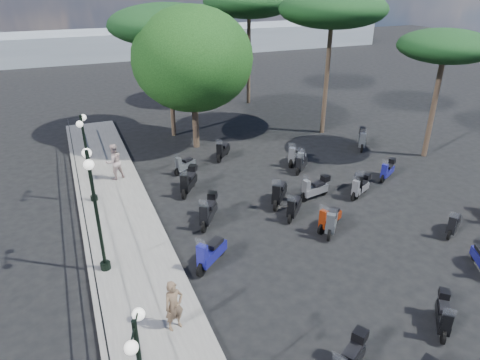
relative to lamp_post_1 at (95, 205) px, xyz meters
name	(u,v)px	position (x,y,z in m)	size (l,w,h in m)	color
ground	(313,244)	(7.41, -1.25, -2.62)	(120.00, 120.00, 0.00)	black
sidewalk	(125,238)	(0.91, 1.75, -2.54)	(3.00, 30.00, 0.15)	slate
railing	(87,230)	(-0.39, 1.55, -1.72)	(0.04, 26.04, 1.10)	black
lamp_post_1	(95,205)	(0.00, 0.00, 0.00)	(0.35, 1.27, 4.32)	black
lamp_post_2	(87,154)	(0.13, 5.24, -0.23)	(0.47, 1.13, 3.91)	black
woman	(174,306)	(1.50, -3.52, -1.68)	(0.57, 0.37, 1.56)	brown
pedestrian_far	(114,162)	(1.34, 7.17, -1.58)	(0.87, 0.67, 1.78)	#C0A6A1
scooter_2	(211,254)	(3.42, -1.03, -2.10)	(1.49, 1.27, 1.47)	black
scooter_3	(208,212)	(4.25, 1.67, -2.07)	(1.19, 1.58, 1.45)	black
scooter_4	(189,182)	(4.31, 4.66, -2.07)	(1.19, 1.58, 1.45)	black
scooter_5	(185,165)	(4.75, 6.90, -2.20)	(1.33, 0.86, 1.18)	black
scooter_8	(329,219)	(8.54, -0.53, -2.17)	(1.50, 0.87, 1.29)	black
scooter_9	(279,193)	(7.64, 2.05, -2.10)	(1.29, 1.50, 1.49)	black
scooter_10	(294,208)	(7.69, 0.81, -2.17)	(1.18, 1.22, 1.27)	black
scooter_11	(223,151)	(7.18, 7.83, -2.15)	(1.17, 1.33, 1.33)	black
scooter_13	(443,316)	(8.54, -6.32, -2.16)	(1.13, 1.24, 1.22)	black
scooter_14	(332,222)	(8.46, -0.82, -2.13)	(1.23, 1.41, 1.40)	black
scooter_15	(315,189)	(9.37, 1.89, -2.12)	(1.65, 0.60, 1.32)	black
scooter_16	(301,164)	(10.29, 4.70, -2.21)	(1.15, 1.07, 1.18)	black
scooter_17	(295,155)	(10.48, 5.71, -2.13)	(1.37, 1.24, 1.38)	black
scooter_20	(358,183)	(11.50, 1.61, -2.13)	(1.15, 1.48, 1.40)	black
scooter_21	(360,187)	(11.40, 1.28, -2.16)	(1.41, 0.85, 1.21)	black
scooter_22	(301,160)	(10.50, 5.05, -2.15)	(1.11, 1.41, 1.34)	black
scooter_26	(453,224)	(12.79, -2.70, -2.19)	(1.35, 0.91, 1.22)	black
scooter_27	(387,170)	(13.79, 2.31, -2.17)	(1.35, 0.90, 1.19)	black
scooter_28	(362,140)	(15.20, 6.21, -2.08)	(1.19, 1.52, 1.41)	black
broadleaf_tree	(193,59)	(6.39, 10.16, 2.43)	(6.60, 6.60, 7.86)	#38281E
pine_0	(249,2)	(13.07, 17.80, 4.80)	(6.67, 6.67, 8.60)	#38281E
pine_1	(333,9)	(14.63, 9.52, 4.77)	(6.24, 6.24, 8.50)	#38281E
pine_2	(166,24)	(5.67, 12.62, 4.01)	(6.63, 6.63, 7.81)	#38281E
pine_3	(446,47)	(17.75, 3.91, 3.30)	(4.78, 4.78, 6.78)	#38281E
distant_hills	(123,44)	(7.41, 43.75, -1.12)	(70.00, 8.00, 3.00)	gray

